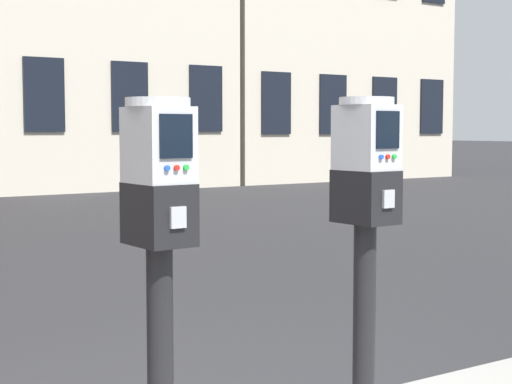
# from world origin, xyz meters

# --- Properties ---
(parking_meter_near_kerb) EXTENTS (0.23, 0.26, 1.38)m
(parking_meter_near_kerb) POSITION_xyz_m (-0.23, -0.28, 1.09)
(parking_meter_near_kerb) COLOR black
(parking_meter_near_kerb) RESTS_ON sidewalk_slab
(parking_meter_twin_adjacent) EXTENTS (0.23, 0.26, 1.41)m
(parking_meter_twin_adjacent) POSITION_xyz_m (0.68, -0.28, 1.11)
(parking_meter_twin_adjacent) COLOR black
(parking_meter_twin_adjacent) RESTS_ON sidewalk_slab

